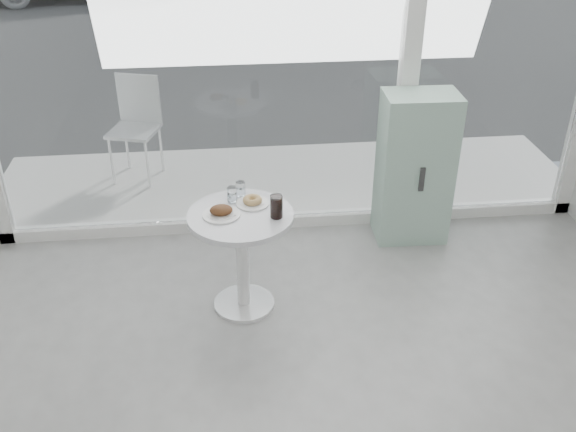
{
  "coord_description": "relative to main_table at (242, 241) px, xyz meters",
  "views": [
    {
      "loc": [
        -0.58,
        -1.83,
        2.92
      ],
      "look_at": [
        -0.2,
        1.7,
        0.85
      ],
      "focal_mm": 40.0,
      "sensor_mm": 36.0,
      "label": 1
    }
  ],
  "objects": [
    {
      "name": "water_tumbler_a",
      "position": [
        -0.05,
        0.18,
        0.27
      ],
      "size": [
        0.07,
        0.07,
        0.11
      ],
      "color": "white",
      "rests_on": "main_table"
    },
    {
      "name": "cola_glass",
      "position": [
        0.24,
        -0.07,
        0.3
      ],
      "size": [
        0.08,
        0.08,
        0.16
      ],
      "color": "white",
      "rests_on": "main_table"
    },
    {
      "name": "plate_fritter",
      "position": [
        -0.12,
        -0.01,
        0.25
      ],
      "size": [
        0.25,
        0.25,
        0.07
      ],
      "color": "white",
      "rests_on": "main_table"
    },
    {
      "name": "mint_cabinet",
      "position": [
        1.45,
        0.83,
        0.08
      ],
      "size": [
        0.59,
        0.42,
        1.26
      ],
      "rotation": [
        0.0,
        0.0,
        -0.03
      ],
      "color": "#9DC8B2",
      "rests_on": "ground"
    },
    {
      "name": "storefront",
      "position": [
        0.57,
        1.1,
        1.16
      ],
      "size": [
        5.0,
        0.14,
        3.0
      ],
      "color": "white",
      "rests_on": "ground"
    },
    {
      "name": "room_shell",
      "position": [
        0.5,
        -2.46,
        1.36
      ],
      "size": [
        6.0,
        6.0,
        6.0
      ],
      "color": "white",
      "rests_on": "ground"
    },
    {
      "name": "plate_donut",
      "position": [
        0.09,
        0.12,
        0.24
      ],
      "size": [
        0.23,
        0.23,
        0.05
      ],
      "color": "white",
      "rests_on": "main_table"
    },
    {
      "name": "patio_deck",
      "position": [
        0.5,
        1.9,
        -0.53
      ],
      "size": [
        5.6,
        1.6,
        0.05
      ],
      "primitive_type": "cube",
      "color": "silver",
      "rests_on": "ground"
    },
    {
      "name": "patio_chair",
      "position": [
        -0.92,
        2.17,
        0.06
      ],
      "size": [
        0.53,
        0.53,
        0.99
      ],
      "rotation": [
        0.0,
        0.0,
        -0.3
      ],
      "color": "white",
      "rests_on": "patio_deck"
    },
    {
      "name": "main_table",
      "position": [
        0.0,
        0.0,
        0.0
      ],
      "size": [
        0.72,
        0.72,
        0.77
      ],
      "color": "white",
      "rests_on": "ground"
    },
    {
      "name": "water_tumbler_b",
      "position": [
        0.01,
        0.25,
        0.27
      ],
      "size": [
        0.07,
        0.07,
        0.11
      ],
      "color": "white",
      "rests_on": "main_table"
    }
  ]
}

